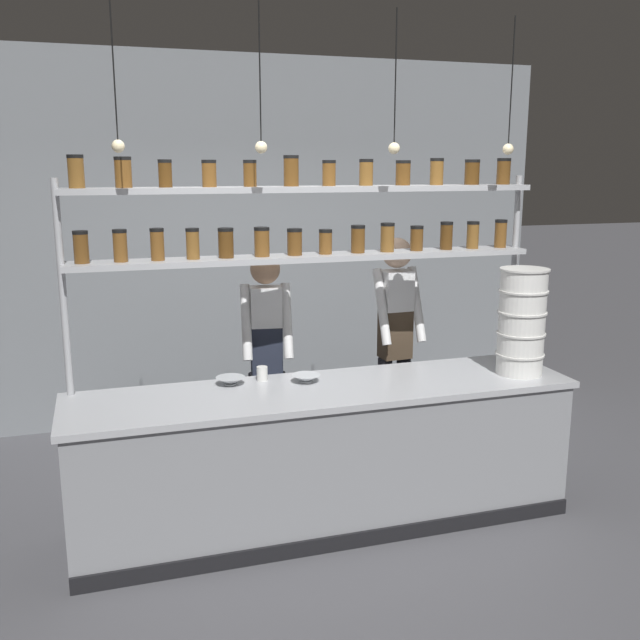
# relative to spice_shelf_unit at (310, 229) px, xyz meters

# --- Properties ---
(ground_plane) EXTENTS (40.00, 40.00, 0.00)m
(ground_plane) POSITION_rel_spice_shelf_unit_xyz_m (-0.00, -0.33, -1.89)
(ground_plane) COLOR #4C4C51
(back_wall) EXTENTS (5.61, 0.12, 3.23)m
(back_wall) POSITION_rel_spice_shelf_unit_xyz_m (-0.00, 1.96, -0.27)
(back_wall) COLOR gray
(back_wall) RESTS_ON ground_plane
(prep_counter) EXTENTS (3.21, 0.76, 0.92)m
(prep_counter) POSITION_rel_spice_shelf_unit_xyz_m (-0.00, -0.33, -1.43)
(prep_counter) COLOR gray
(prep_counter) RESTS_ON ground_plane
(spice_shelf_unit) EXTENTS (3.09, 0.28, 2.35)m
(spice_shelf_unit) POSITION_rel_spice_shelf_unit_xyz_m (0.00, 0.00, 0.00)
(spice_shelf_unit) COLOR #ADAFB5
(spice_shelf_unit) RESTS_ON ground_plane
(chef_left) EXTENTS (0.39, 0.31, 1.68)m
(chef_left) POSITION_rel_spice_shelf_unit_xyz_m (-0.19, 0.46, -0.92)
(chef_left) COLOR black
(chef_left) RESTS_ON ground_plane
(chef_center) EXTENTS (0.37, 0.31, 1.76)m
(chef_center) POSITION_rel_spice_shelf_unit_xyz_m (0.80, 0.43, -0.86)
(chef_center) COLOR black
(chef_center) RESTS_ON ground_plane
(container_stack) EXTENTS (0.32, 0.32, 0.71)m
(container_stack) POSITION_rel_spice_shelf_unit_xyz_m (1.33, -0.42, -0.61)
(container_stack) COLOR white
(container_stack) RESTS_ON prep_counter
(prep_bowl_near_left) EXTENTS (0.19, 0.19, 0.05)m
(prep_bowl_near_left) POSITION_rel_spice_shelf_unit_xyz_m (-0.08, -0.19, -0.94)
(prep_bowl_near_left) COLOR silver
(prep_bowl_near_left) RESTS_ON prep_counter
(prep_bowl_center_front) EXTENTS (0.19, 0.19, 0.05)m
(prep_bowl_center_front) POSITION_rel_spice_shelf_unit_xyz_m (-0.56, -0.10, -0.94)
(prep_bowl_center_front) COLOR #B2B7BC
(prep_bowl_center_front) RESTS_ON prep_counter
(serving_cup_front) EXTENTS (0.07, 0.07, 0.09)m
(serving_cup_front) POSITION_rel_spice_shelf_unit_xyz_m (-0.35, -0.06, -0.92)
(serving_cup_front) COLOR silver
(serving_cup_front) RESTS_ON prep_counter
(pendant_light_row) EXTENTS (2.46, 0.07, 0.83)m
(pendant_light_row) POSITION_rel_spice_shelf_unit_xyz_m (0.02, -0.33, 0.55)
(pendant_light_row) COLOR black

